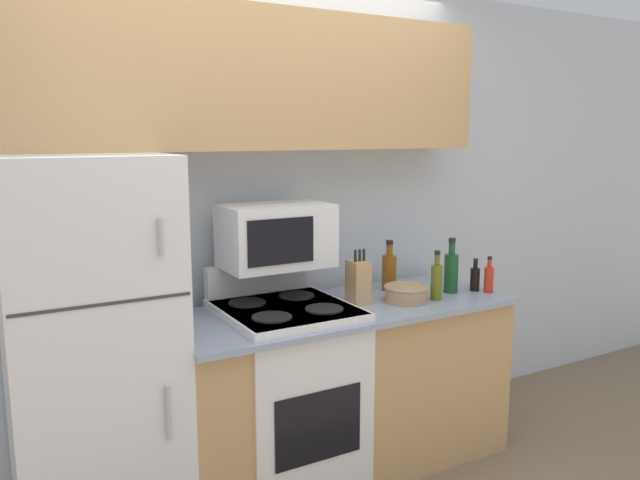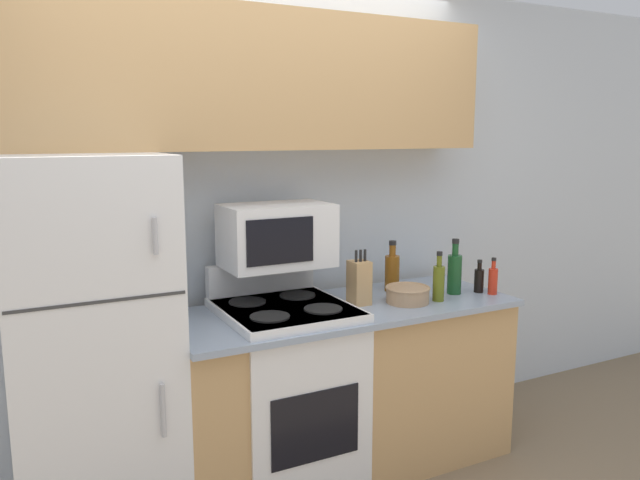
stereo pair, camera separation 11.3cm
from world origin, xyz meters
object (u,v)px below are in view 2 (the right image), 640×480
refrigerator (91,350)px  bottle_wine_green (455,272)px  bottle_olive_oil (439,282)px  stove (285,393)px  bottle_hot_sauce (493,280)px  bowl (408,294)px  knife_block (359,282)px  bottle_soy_sauce (479,279)px  microwave (277,235)px  bottle_whiskey (392,271)px

refrigerator → bottle_wine_green: size_ratio=5.52×
bottle_wine_green → bottle_olive_oil: bearing=-154.4°
stove → bottle_hot_sauce: 1.26m
bottle_olive_oil → refrigerator: bearing=173.4°
refrigerator → bowl: refrigerator is taller
knife_block → bottle_hot_sauce: bearing=-12.2°
bottle_soy_sauce → refrigerator: bearing=175.6°
knife_block → bowl: (0.24, -0.09, -0.07)m
bowl → bottle_soy_sauce: bottle_soy_sauce is taller
microwave → stove: bearing=-101.2°
knife_block → bottle_whiskey: (0.30, 0.15, -0.00)m
refrigerator → microwave: 1.00m
bowl → bottle_whiskey: bottle_whiskey is taller
refrigerator → bottle_whiskey: (1.59, 0.09, 0.16)m
stove → bottle_wine_green: bearing=-4.0°
bottle_wine_green → bottle_hot_sauce: bottle_wine_green is taller
refrigerator → bottle_hot_sauce: (2.03, -0.22, 0.13)m
refrigerator → stove: size_ratio=1.53×
bottle_hot_sauce → bottle_olive_oil: 0.35m
bottle_wine_green → bottle_soy_sauce: bottle_wine_green is taller
stove → bottle_olive_oil: size_ratio=4.15×
stove → bottle_whiskey: bearing=10.8°
bottle_wine_green → bottle_whiskey: bottle_wine_green is taller
stove → microwave: microwave is taller
bottle_hot_sauce → refrigerator: bearing=173.8°
stove → bottle_whiskey: bottle_whiskey is taller
microwave → bottle_wine_green: microwave is taller
bottle_whiskey → bottle_olive_oil: (0.10, -0.29, -0.01)m
bottle_soy_sauce → knife_block: bearing=172.4°
refrigerator → microwave: size_ratio=3.13×
bottle_hot_sauce → microwave: bearing=164.1°
refrigerator → bottle_soy_sauce: bearing=-4.4°
bottle_wine_green → bottle_whiskey: 0.34m
knife_block → bowl: knife_block is taller
knife_block → bottle_whiskey: bearing=26.5°
bottle_soy_sauce → bottle_olive_oil: size_ratio=0.69×
refrigerator → bottle_wine_green: bearing=-3.5°
stove → refrigerator: bearing=177.0°
knife_block → bottle_olive_oil: knife_block is taller
stove → knife_block: bearing=-1.9°
refrigerator → bottle_soy_sauce: (2.00, -0.15, 0.12)m
bottle_soy_sauce → bottle_olive_oil: (-0.31, -0.04, 0.03)m
bowl → bottle_hot_sauce: 0.51m
bottle_olive_oil → bottle_wine_green: bearing=25.6°
stove → bottle_wine_green: size_ratio=3.60×
microwave → bottle_soy_sauce: size_ratio=2.95×
microwave → bottle_whiskey: size_ratio=1.89×
bottle_hot_sauce → bottle_olive_oil: size_ratio=0.77×
refrigerator → bottle_soy_sauce: 2.01m
microwave → bottle_olive_oil: bearing=-20.8°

